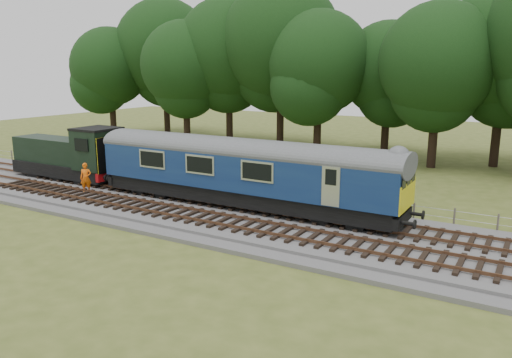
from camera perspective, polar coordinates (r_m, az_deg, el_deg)
The scene contains 9 objects.
ground at distance 26.51m, azimuth -1.93°, elevation -4.74°, with size 120.00×120.00×0.00m, color #4A5720.
ballast at distance 26.46m, azimuth -1.93°, elevation -4.38°, with size 70.00×7.00×0.35m, color #4C4C4F.
track_north at distance 27.54m, azimuth -0.38°, elevation -3.17°, with size 67.20×2.40×0.21m.
track_south at distance 25.11m, azimuth -3.89°, elevation -4.76°, with size 67.20×2.40×0.21m.
fence at distance 30.26m, azimuth 2.63°, elevation -2.56°, with size 64.00×0.12×1.00m, color #6B6054, non-canonical shape.
tree_line at distance 46.13m, azimuth 12.82°, elevation 2.39°, with size 70.00×8.00×18.00m, color black, non-canonical shape.
dmu_railcar at distance 27.38m, azimuth -1.63°, elevation 1.45°, with size 18.05×2.86×3.88m.
shunter_loco at distance 36.71m, azimuth -20.42°, elevation 2.50°, with size 8.92×2.60×3.38m.
worker at distance 32.41m, azimuth -18.87°, elevation 0.12°, with size 0.68×0.44×1.86m, color #FF650D.
Camera 1 is at (13.55, -21.38, 7.86)m, focal length 35.00 mm.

